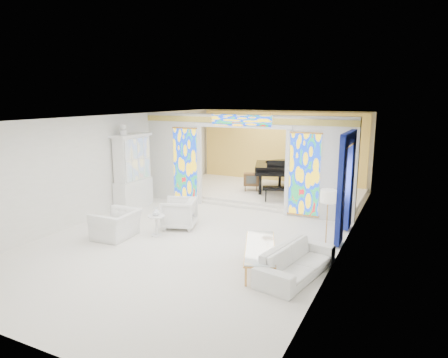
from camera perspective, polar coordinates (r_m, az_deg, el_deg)
The scene contains 24 objects.
floor at distance 11.19m, azimuth -1.55°, elevation -6.73°, with size 12.00×12.00×0.00m, color white.
ceiling at distance 10.63m, azimuth -1.64°, elevation 8.79°, with size 7.00×12.00×0.02m, color white.
wall_back at distance 16.30m, azimuth 8.24°, elevation 4.40°, with size 7.00×0.02×3.00m, color silver.
wall_front at distance 6.33m, azimuth -27.95°, elevation -8.52°, with size 7.00×0.02×3.00m, color silver.
wall_left at distance 12.79m, azimuth -15.64°, elevation 2.10°, with size 0.02×12.00×3.00m, color silver.
wall_right at distance 9.73m, azimuth 17.00°, elevation -0.91°, with size 0.02×12.00×3.00m, color silver.
partition_wall at distance 12.56m, azimuth 2.62°, elevation 3.06°, with size 7.00×0.22×3.00m.
stained_glass_left at distance 13.45m, azimuth -5.53°, elevation 2.07°, with size 0.90×0.04×2.40m, color gold.
stained_glass_right at distance 11.87m, azimuth 11.42°, elevation 0.60°, with size 0.90×0.04×2.40m, color gold.
stained_glass_transom at distance 12.34m, azimuth 2.48°, elevation 8.35°, with size 2.00×0.04×0.34m, color gold.
alcove_platform at distance 14.78m, azimuth 5.81°, elevation -1.85°, with size 6.80×3.80×0.18m, color white.
gold_curtain_back at distance 16.19m, azimuth 8.11°, elevation 4.35°, with size 6.70×0.10×2.90m, color gold.
chandelier at distance 14.25m, azimuth 6.64°, elevation 7.65°, with size 0.48×0.48×0.30m, color #C48844.
blue_drapes at distance 10.41m, azimuth 17.11°, elevation 0.32°, with size 0.14×1.85×2.65m.
china_cabinet at distance 13.11m, azimuth -12.91°, elevation 0.99°, with size 0.56×1.46×2.72m.
armchair_left at distance 10.57m, azimuth -15.14°, elevation -6.29°, with size 1.07×0.94×0.70m, color white.
armchair_right at distance 11.04m, azimuth -6.43°, elevation -4.87°, with size 0.87×0.89×0.81m, color white.
sofa at distance 8.27m, azimuth 10.30°, elevation -11.52°, with size 2.08×0.81×0.61m, color silver.
side_table at distance 10.48m, azimuth -9.63°, elevation -6.14°, with size 0.57×0.57×0.55m.
vase at distance 10.39m, azimuth -9.68°, elevation -4.62°, with size 0.19×0.19×0.20m, color white.
coffee_table at distance 8.56m, azimuth 5.16°, elevation -9.78°, with size 1.29×2.10×0.45m.
floor_lamp at distance 9.39m, azimuth 14.64°, elevation -2.82°, with size 0.47×0.47×1.46m.
grand_piano at distance 14.68m, azimuth 8.20°, elevation 1.56°, with size 2.18×3.31×1.19m.
tv_console at distance 14.48m, azimuth 3.90°, elevation -0.07°, with size 0.65×0.56×0.63m.
Camera 1 is at (4.93, -9.41, 3.54)m, focal length 32.00 mm.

